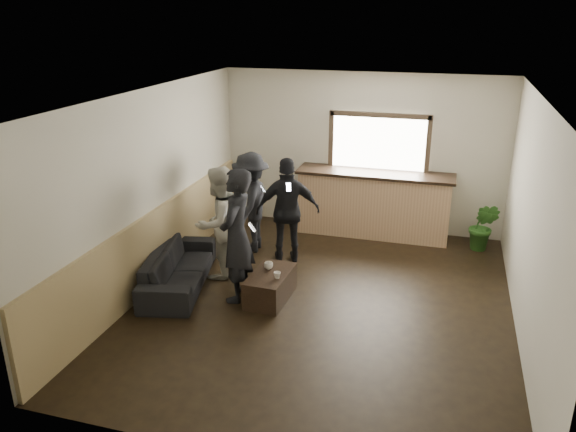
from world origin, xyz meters
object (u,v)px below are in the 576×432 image
(cup_a, at_px, (269,266))
(person_a, at_px, (237,236))
(sofa, at_px, (178,268))
(cup_b, at_px, (277,275))
(coffee_table, at_px, (270,286))
(potted_plant, at_px, (483,227))
(person_d, at_px, (288,211))
(bar_counter, at_px, (374,200))
(person_c, at_px, (251,203))
(person_b, at_px, (219,223))

(cup_a, height_order, person_a, person_a)
(sofa, distance_m, cup_b, 1.55)
(coffee_table, height_order, potted_plant, potted_plant)
(person_a, bearing_deg, potted_plant, 126.29)
(sofa, bearing_deg, potted_plant, -71.65)
(person_d, bearing_deg, cup_b, 81.68)
(bar_counter, relative_size, coffee_table, 3.07)
(potted_plant, height_order, person_c, person_c)
(bar_counter, xyz_separation_m, person_c, (-1.83, -1.27, 0.19))
(cup_b, xyz_separation_m, person_c, (-0.96, 1.66, 0.39))
(coffee_table, relative_size, potted_plant, 1.05)
(cup_b, xyz_separation_m, person_a, (-0.58, 0.04, 0.49))
(person_a, distance_m, person_c, 1.67)
(sofa, height_order, person_d, person_d)
(cup_a, relative_size, person_b, 0.07)
(bar_counter, height_order, person_b, bar_counter)
(coffee_table, height_order, person_c, person_c)
(potted_plant, bearing_deg, cup_a, -139.92)
(person_d, bearing_deg, cup_a, 74.18)
(sofa, xyz_separation_m, coffee_table, (1.40, -0.02, -0.08))
(person_b, bearing_deg, potted_plant, 142.61)
(coffee_table, relative_size, person_d, 0.52)
(bar_counter, height_order, cup_a, bar_counter)
(sofa, relative_size, coffee_table, 2.15)
(cup_a, bearing_deg, person_d, 92.98)
(cup_b, bearing_deg, sofa, 174.96)
(sofa, distance_m, cup_a, 1.35)
(potted_plant, relative_size, person_b, 0.50)
(cup_a, height_order, person_d, person_d)
(cup_b, bearing_deg, potted_plant, 44.81)
(bar_counter, xyz_separation_m, person_b, (-1.96, -2.30, 0.20))
(person_b, height_order, person_d, person_b)
(cup_a, bearing_deg, person_b, 156.86)
(person_a, xyz_separation_m, person_d, (0.32, 1.38, -0.09))
(person_a, bearing_deg, person_b, -141.71)
(person_d, bearing_deg, person_c, -37.89)
(sofa, distance_m, potted_plant, 4.98)
(person_a, bearing_deg, person_d, 164.43)
(cup_b, xyz_separation_m, person_d, (-0.26, 1.42, 0.41))
(potted_plant, relative_size, person_a, 0.45)
(sofa, distance_m, person_d, 1.90)
(cup_a, relative_size, cup_b, 1.29)
(person_b, xyz_separation_m, person_c, (0.13, 1.04, -0.02))
(potted_plant, distance_m, person_c, 3.85)
(potted_plant, xyz_separation_m, person_c, (-3.68, -1.04, 0.41))
(cup_b, bearing_deg, person_a, 176.41)
(sofa, bearing_deg, person_a, -108.64)
(cup_b, bearing_deg, person_c, 120.06)
(coffee_table, bearing_deg, cup_b, -40.91)
(bar_counter, relative_size, cup_a, 22.00)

